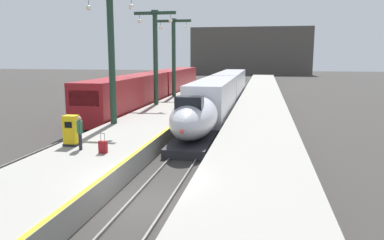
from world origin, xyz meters
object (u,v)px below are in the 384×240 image
station_column_far (155,48)px  rolling_suitcase (103,147)px  station_column_mid (111,46)px  regional_train_adjacent (156,86)px  station_column_distant (174,50)px  passenger_near_edge (80,130)px  highspeed_train_main (221,93)px  ticket_machine_yellow (71,132)px

station_column_far → rolling_suitcase: 19.14m
station_column_mid → station_column_far: bearing=90.0°
station_column_mid → station_column_far: size_ratio=1.00×
regional_train_adjacent → station_column_mid: size_ratio=4.18×
station_column_distant → passenger_near_edge: bearing=-87.3°
station_column_mid → rolling_suitcase: station_column_mid is taller
station_column_distant → rolling_suitcase: (2.62, -25.67, -4.97)m
station_column_far → rolling_suitcase: station_column_far is taller
highspeed_train_main → regional_train_adjacent: regional_train_adjacent is taller
station_column_distant → passenger_near_edge: station_column_distant is taller
regional_train_adjacent → passenger_near_edge: bearing=-82.4°
rolling_suitcase → ticket_machine_yellow: bearing=152.7°
ticket_machine_yellow → station_column_mid: bearing=93.1°
station_column_mid → passenger_near_edge: 8.52m
highspeed_train_main → ticket_machine_yellow: 21.33m
station_column_mid → rolling_suitcase: (2.62, -7.71, -4.99)m
station_column_distant → highspeed_train_main: bearing=-33.5°
rolling_suitcase → passenger_near_edge: bearing=162.1°
highspeed_train_main → ticket_machine_yellow: size_ratio=24.28×
highspeed_train_main → station_column_distant: station_column_distant is taller
regional_train_adjacent → station_column_mid: 18.81m
station_column_far → rolling_suitcase: (2.62, -18.29, -5.02)m
station_column_far → rolling_suitcase: size_ratio=8.96×
station_column_far → station_column_distant: (-0.00, 7.38, -0.04)m
passenger_near_edge → ticket_machine_yellow: passenger_near_edge is taller
highspeed_train_main → passenger_near_edge: size_ratio=22.99×
station_column_far → passenger_near_edge: (1.21, -17.83, -4.33)m
station_column_mid → station_column_distant: 17.96m
station_column_mid → passenger_near_edge: bearing=-80.5°
highspeed_train_main → station_column_far: bearing=-149.5°
station_column_mid → regional_train_adjacent: bearing=96.9°
highspeed_train_main → station_column_mid: (-5.90, -14.05, 4.43)m
station_column_distant → ticket_machine_yellow: bearing=-89.2°
station_column_far → station_column_mid: bearing=-90.0°
regional_train_adjacent → ticket_machine_yellow: regional_train_adjacent is taller
regional_train_adjacent → rolling_suitcase: bearing=-79.5°
station_column_far → passenger_near_edge: station_column_far is taller
passenger_near_edge → highspeed_train_main: bearing=77.6°
regional_train_adjacent → station_column_mid: (2.20, -18.20, 4.22)m
station_column_distant → regional_train_adjacent: bearing=173.9°
highspeed_train_main → station_column_distant: (-5.90, 3.91, 4.41)m
station_column_mid → station_column_distant: station_column_mid is taller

